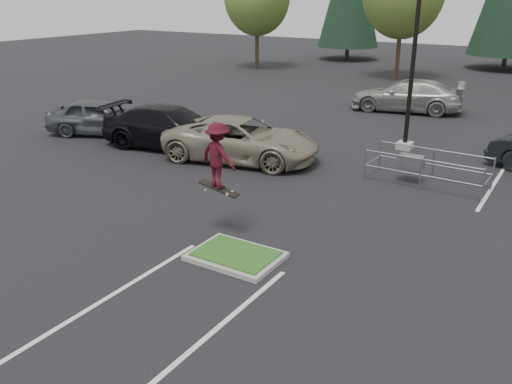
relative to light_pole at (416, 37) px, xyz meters
The scene contains 10 objects.
ground 12.85m from the light_pole, 92.39° to the right, with size 120.00×120.00×0.00m, color black.
grass_median 12.82m from the light_pole, 92.39° to the right, with size 2.20×1.60×0.16m.
stall_lines 7.74m from the light_pole, 107.24° to the right, with size 22.62×17.60×0.01m.
light_pole is the anchor object (origin of this frame).
cart_corral 5.75m from the light_pole, 68.77° to the right, with size 4.05×1.58×1.13m.
skateboarder 11.37m from the light_pole, 98.79° to the right, with size 1.22×0.84×1.95m.
car_l_tan 7.99m from the light_pole, 135.00° to the right, with size 2.78×6.04×1.68m, color gray.
car_l_black 10.53m from the light_pole, 149.53° to the right, with size 2.46×6.05×1.76m, color black.
car_l_grey 14.18m from the light_pole, 158.56° to the right, with size 1.95×4.85×1.65m, color #494C50.
car_far_silver 8.66m from the light_pole, 106.85° to the left, with size 2.42×5.95×1.73m, color #9D9E99.
Camera 1 is at (6.82, -9.99, 6.30)m, focal length 38.00 mm.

